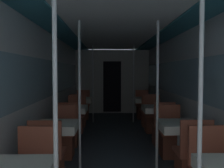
# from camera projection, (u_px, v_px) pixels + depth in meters

# --- Properties ---
(wall_left) EXTENTS (0.05, 9.91, 2.27)m
(wall_left) POSITION_uv_depth(u_px,v_px,m) (48.00, 89.00, 4.89)
(wall_left) COLOR silver
(wall_left) RESTS_ON ground_plane
(wall_right) EXTENTS (0.05, 9.91, 2.27)m
(wall_right) POSITION_uv_depth(u_px,v_px,m) (184.00, 88.00, 4.94)
(wall_right) COLOR silver
(wall_right) RESTS_ON ground_plane
(ceiling_panel) EXTENTS (2.69, 9.91, 0.07)m
(ceiling_panel) POSITION_uv_depth(u_px,v_px,m) (116.00, 30.00, 4.85)
(ceiling_panel) COLOR white
(ceiling_panel) RESTS_ON wall_left
(bulkhead_far) EXTENTS (2.64, 0.09, 2.27)m
(bulkhead_far) POSITION_uv_depth(u_px,v_px,m) (112.00, 82.00, 9.00)
(bulkhead_far) COLOR #A8A8A3
(bulkhead_far) RESTS_ON ground_plane
(support_pole_left_0) EXTENTS (0.04, 0.04, 2.27)m
(support_pole_left_0) POSITION_uv_depth(u_px,v_px,m) (55.00, 117.00, 2.03)
(support_pole_left_0) COLOR silver
(support_pole_left_0) RESTS_ON ground_plane
(dining_table_left_1) EXTENTS (0.63, 0.63, 0.72)m
(dining_table_left_1) POSITION_uv_depth(u_px,v_px,m) (56.00, 129.00, 3.81)
(dining_table_left_1) COLOR #4C4C51
(dining_table_left_1) RESTS_ON ground_plane
(chair_left_near_1) EXTENTS (0.42, 0.42, 0.90)m
(chair_left_near_1) POSITION_uv_depth(u_px,v_px,m) (48.00, 164.00, 3.28)
(chair_left_near_1) COLOR brown
(chair_left_near_1) RESTS_ON ground_plane
(chair_left_far_1) EXTENTS (0.42, 0.42, 0.90)m
(chair_left_far_1) POSITION_uv_depth(u_px,v_px,m) (63.00, 141.00, 4.38)
(chair_left_far_1) COLOR brown
(chair_left_far_1) RESTS_ON ground_plane
(support_pole_left_1) EXTENTS (0.04, 0.04, 2.27)m
(support_pole_left_1) POSITION_uv_depth(u_px,v_px,m) (80.00, 96.00, 3.79)
(support_pole_left_1) COLOR silver
(support_pole_left_1) RESTS_ON ground_plane
(dining_table_left_2) EXTENTS (0.63, 0.63, 0.72)m
(dining_table_left_2) POSITION_uv_depth(u_px,v_px,m) (73.00, 110.00, 5.57)
(dining_table_left_2) COLOR #4C4C51
(dining_table_left_2) RESTS_ON ground_plane
(chair_left_near_2) EXTENTS (0.42, 0.42, 0.90)m
(chair_left_near_2) POSITION_uv_depth(u_px,v_px,m) (69.00, 132.00, 5.04)
(chair_left_near_2) COLOR brown
(chair_left_near_2) RESTS_ON ground_plane
(chair_left_far_2) EXTENTS (0.42, 0.42, 0.90)m
(chair_left_far_2) POSITION_uv_depth(u_px,v_px,m) (76.00, 121.00, 6.14)
(chair_left_far_2) COLOR brown
(chair_left_far_2) RESTS_ON ground_plane
(dining_table_left_3) EXTENTS (0.63, 0.63, 0.72)m
(dining_table_left_3) POSITION_uv_depth(u_px,v_px,m) (81.00, 101.00, 7.33)
(dining_table_left_3) COLOR #4C4C51
(dining_table_left_3) RESTS_ON ground_plane
(chair_left_near_3) EXTENTS (0.42, 0.42, 0.90)m
(chair_left_near_3) POSITION_uv_depth(u_px,v_px,m) (79.00, 116.00, 6.79)
(chair_left_near_3) COLOR brown
(chair_left_near_3) RESTS_ON ground_plane
(chair_left_far_3) EXTENTS (0.42, 0.42, 0.90)m
(chair_left_far_3) POSITION_uv_depth(u_px,v_px,m) (83.00, 110.00, 7.90)
(chair_left_far_3) COLOR brown
(chair_left_far_3) RESTS_ON ground_plane
(support_pole_left_3) EXTENTS (0.04, 0.04, 2.27)m
(support_pole_left_3) POSITION_uv_depth(u_px,v_px,m) (93.00, 84.00, 7.31)
(support_pole_left_3) COLOR silver
(support_pole_left_3) RESTS_ON ground_plane
(support_pole_right_0) EXTENTS (0.04, 0.04, 2.27)m
(support_pole_right_0) POSITION_uv_depth(u_px,v_px,m) (200.00, 117.00, 2.06)
(support_pole_right_0) COLOR silver
(support_pole_right_0) RESTS_ON ground_plane
(dining_table_right_1) EXTENTS (0.63, 0.63, 0.72)m
(dining_table_right_1) POSITION_uv_depth(u_px,v_px,m) (180.00, 128.00, 3.85)
(dining_table_right_1) COLOR #4C4C51
(dining_table_right_1) RESTS_ON ground_plane
(chair_right_near_1) EXTENTS (0.42, 0.42, 0.90)m
(chair_right_near_1) POSITION_uv_depth(u_px,v_px,m) (192.00, 163.00, 3.31)
(chair_right_near_1) COLOR brown
(chair_right_near_1) RESTS_ON ground_plane
(chair_right_far_1) EXTENTS (0.42, 0.42, 0.90)m
(chair_right_far_1) POSITION_uv_depth(u_px,v_px,m) (171.00, 140.00, 4.42)
(chair_right_far_1) COLOR brown
(chair_right_far_1) RESTS_ON ground_plane
(support_pole_right_1) EXTENTS (0.04, 0.04, 2.27)m
(support_pole_right_1) POSITION_uv_depth(u_px,v_px,m) (157.00, 96.00, 3.82)
(support_pole_right_1) COLOR silver
(support_pole_right_1) RESTS_ON ground_plane
(dining_table_right_2) EXTENTS (0.63, 0.63, 0.72)m
(dining_table_right_2) POSITION_uv_depth(u_px,v_px,m) (157.00, 110.00, 5.61)
(dining_table_right_2) COLOR #4C4C51
(dining_table_right_2) RESTS_ON ground_plane
(chair_right_near_2) EXTENTS (0.42, 0.42, 0.90)m
(chair_right_near_2) POSITION_uv_depth(u_px,v_px,m) (162.00, 131.00, 5.07)
(chair_right_near_2) COLOR brown
(chair_right_near_2) RESTS_ON ground_plane
(chair_right_far_2) EXTENTS (0.42, 0.42, 0.90)m
(chair_right_far_2) POSITION_uv_depth(u_px,v_px,m) (153.00, 121.00, 6.18)
(chair_right_far_2) COLOR brown
(chair_right_far_2) RESTS_ON ground_plane
(dining_table_right_3) EXTENTS (0.63, 0.63, 0.72)m
(dining_table_right_3) POSITION_uv_depth(u_px,v_px,m) (145.00, 101.00, 7.37)
(dining_table_right_3) COLOR #4C4C51
(dining_table_right_3) RESTS_ON ground_plane
(chair_right_near_3) EXTENTS (0.42, 0.42, 0.90)m
(chair_right_near_3) POSITION_uv_depth(u_px,v_px,m) (148.00, 116.00, 6.83)
(chair_right_near_3) COLOR brown
(chair_right_near_3) RESTS_ON ground_plane
(chair_right_far_3) EXTENTS (0.42, 0.42, 0.90)m
(chair_right_far_3) POSITION_uv_depth(u_px,v_px,m) (143.00, 110.00, 7.94)
(chair_right_far_3) COLOR brown
(chair_right_far_3) RESTS_ON ground_plane
(support_pole_right_3) EXTENTS (0.04, 0.04, 2.27)m
(support_pole_right_3) POSITION_uv_depth(u_px,v_px,m) (133.00, 84.00, 7.33)
(support_pole_right_3) COLOR silver
(support_pole_right_3) RESTS_ON ground_plane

